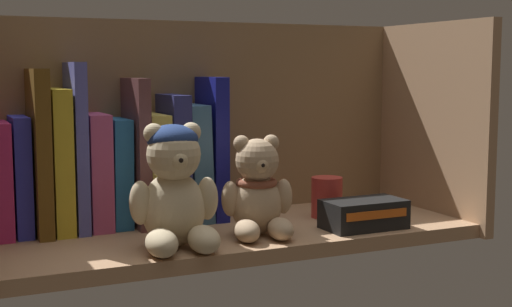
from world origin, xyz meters
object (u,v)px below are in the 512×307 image
Objects in this scene: book_8 at (151,168)px; book_5 at (94,171)px; book_11 at (208,147)px; book_10 at (191,162)px; teddy_bear_larger at (175,189)px; book_3 at (57,160)px; book_9 at (171,158)px; pillar_candle at (327,197)px; book_2 at (37,151)px; book_4 at (75,146)px; book_1 at (20,175)px; book_6 at (116,172)px; book_7 at (133,151)px; teddy_bear_smaller at (258,193)px; small_product_box at (364,214)px.

book_5 is at bearing 180.00° from book_8.
book_5 is 17.67cm from book_11.
teddy_bear_larger is at bearing -115.96° from book_10.
book_3 is at bearing 180.00° from book_5.
book_9 reaches higher than pillar_candle.
book_4 is at bearing 0.00° from book_2.
book_10 is at bearing 0.00° from book_8.
book_9 is at bearing 0.00° from book_1.
book_2 is 1.20× the size of book_9.
book_1 is 4.03cm from book_2.
book_6 is 14.62cm from book_11.
book_11 is (20.18, 0.00, -1.06)cm from book_4.
book_7 is 20.45cm from teddy_bear_smaller.
book_8 is 27.16cm from pillar_candle.
book_2 is 3.66× the size of pillar_candle.
pillar_candle is at bearing -16.23° from book_7.
book_1 reaches higher than book_8.
book_2 is at bearing 0.00° from book_1.
teddy_bear_smaller is (7.49, -14.78, -3.59)cm from book_9.
small_product_box is (15.62, -2.38, -3.81)cm from teddy_bear_smaller.
book_10 is 27.15cm from small_product_box.
book_5 is 0.76× the size of book_11.
pillar_candle is at bearing -11.13° from book_2.
book_7 is at bearing 0.00° from book_6.
book_7 is 16.79cm from teddy_bear_larger.
book_4 is 17.58cm from book_10.
book_2 is 43.14cm from pillar_candle.
book_1 is 1.01× the size of book_8.
book_5 is 1.19× the size of teddy_bear_smaller.
teddy_bear_smaller is at bearing -34.31° from book_4.
teddy_bear_larger is at bearing -68.15° from book_5.
teddy_bear_larger is 1.38× the size of small_product_box.
book_2 is 1.43× the size of teddy_bear_larger.
book_1 is 2.63× the size of pillar_candle.
book_4 is 38.35cm from pillar_candle.
book_5 is 6.21cm from book_7.
small_product_box is at bearing -33.17° from book_8.
book_7 is 1.23× the size of book_10.
book_3 is (2.63, 0.00, -1.35)cm from book_2.
book_2 is at bearing 180.00° from book_7.
book_7 is (15.91, 0.00, 2.55)cm from book_1.
book_2 is at bearing 180.00° from book_3.
small_product_box is at bearing -84.70° from pillar_candle.
book_6 is 0.73× the size of book_11.
book_3 is 40.36cm from pillar_candle.
book_5 is at bearing 111.85° from teddy_bear_larger.
book_5 is at bearing 180.00° from book_9.
book_5 is (2.69, 0.00, -3.60)cm from book_4.
book_4 reaches higher than small_product_box.
book_5 reaches higher than teddy_bear_smaller.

